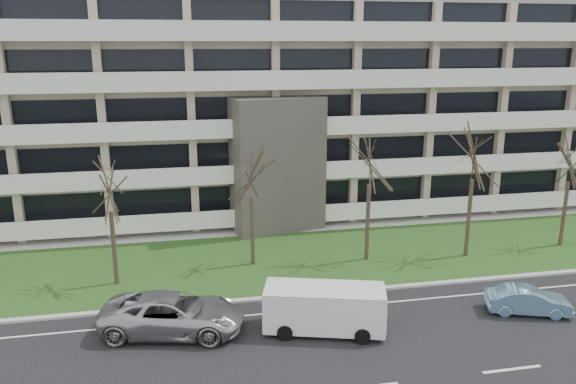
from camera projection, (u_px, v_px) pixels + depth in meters
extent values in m
cube|color=#234617|center=(295.00, 258.00, 33.23)|extent=(90.00, 10.00, 0.06)
cube|color=#B2B2AD|center=(315.00, 294.00, 28.49)|extent=(90.00, 0.35, 0.12)
cube|color=#B2B2AD|center=(278.00, 229.00, 38.43)|extent=(90.00, 2.00, 0.08)
cube|color=white|center=(322.00, 308.00, 27.08)|extent=(90.00, 0.12, 0.01)
cube|color=#B9A790|center=(261.00, 108.00, 43.12)|extent=(60.00, 12.00, 15.00)
cube|color=gray|center=(260.00, 4.00, 41.13)|extent=(60.50, 12.50, 0.30)
cube|color=#4C4742|center=(278.00, 165.00, 37.27)|extent=(6.39, 3.69, 9.00)
cube|color=black|center=(278.00, 202.00, 37.73)|extent=(4.92, 1.19, 3.50)
cube|color=black|center=(275.00, 196.00, 38.83)|extent=(58.00, 0.10, 1.80)
cube|color=white|center=(277.00, 220.00, 38.57)|extent=(58.00, 1.40, 0.22)
cube|color=white|center=(279.00, 214.00, 37.80)|extent=(58.00, 0.08, 1.00)
cube|color=black|center=(275.00, 154.00, 38.05)|extent=(58.00, 0.10, 1.80)
cube|color=white|center=(277.00, 177.00, 37.79)|extent=(58.00, 1.40, 0.22)
cube|color=white|center=(279.00, 171.00, 37.02)|extent=(58.00, 0.08, 1.00)
cube|color=black|center=(275.00, 109.00, 37.26)|extent=(58.00, 0.10, 1.80)
cube|color=white|center=(277.00, 133.00, 37.01)|extent=(58.00, 1.40, 0.22)
cube|color=white|center=(278.00, 126.00, 36.24)|extent=(58.00, 0.08, 1.00)
cube|color=black|center=(275.00, 63.00, 36.48)|extent=(58.00, 0.10, 1.80)
cube|color=white|center=(277.00, 87.00, 36.23)|extent=(58.00, 1.40, 0.22)
cube|color=white|center=(278.00, 78.00, 35.46)|extent=(58.00, 0.08, 1.00)
cube|color=black|center=(274.00, 15.00, 35.70)|extent=(58.00, 0.10, 1.80)
cube|color=white|center=(276.00, 39.00, 35.45)|extent=(58.00, 1.40, 0.22)
cube|color=white|center=(278.00, 29.00, 34.68)|extent=(58.00, 0.08, 1.00)
imported|color=#A7A9AE|center=(173.00, 314.00, 24.70)|extent=(6.73, 4.14, 1.74)
imported|color=#7DAFD9|center=(528.00, 301.00, 26.49)|extent=(4.08, 2.47, 1.27)
cube|color=white|center=(324.00, 307.00, 24.74)|extent=(5.61, 3.36, 1.86)
cube|color=black|center=(325.00, 296.00, 24.60)|extent=(5.19, 3.11, 0.68)
cube|color=white|center=(381.00, 313.00, 24.57)|extent=(0.85, 1.88, 1.17)
cylinder|color=black|center=(285.00, 333.00, 24.15)|extent=(0.72, 0.43, 0.68)
cylinder|color=black|center=(289.00, 312.00, 26.03)|extent=(0.72, 0.43, 0.68)
cylinder|color=black|center=(362.00, 336.00, 23.86)|extent=(0.72, 0.43, 0.68)
cylinder|color=black|center=(361.00, 315.00, 25.74)|extent=(0.72, 0.43, 0.68)
cylinder|color=#382B21|center=(114.00, 249.00, 29.24)|extent=(0.24, 0.24, 4.05)
cylinder|color=#382B21|center=(252.00, 231.00, 31.87)|extent=(0.24, 0.24, 4.06)
cylinder|color=#382B21|center=(368.00, 223.00, 32.49)|extent=(0.24, 0.24, 4.61)
cylinder|color=#382B21|center=(469.00, 219.00, 33.08)|extent=(0.24, 0.24, 4.72)
cylinder|color=#382B21|center=(564.00, 214.00, 34.87)|extent=(0.24, 0.24, 4.14)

